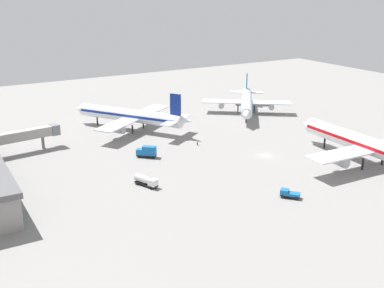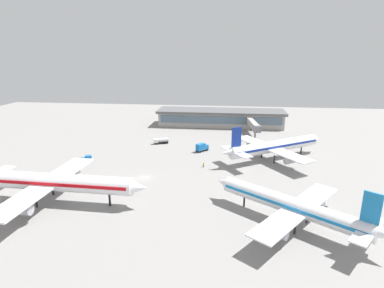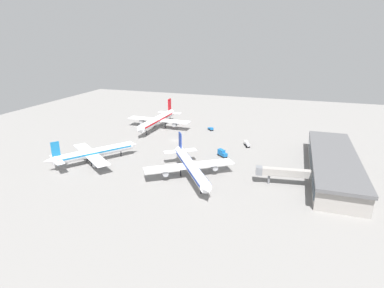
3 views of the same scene
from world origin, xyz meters
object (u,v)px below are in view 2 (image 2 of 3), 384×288
(pushback_tractor, at_px, (86,158))
(ground_crew_worker, at_px, (203,165))
(fuel_truck, at_px, (161,141))
(airplane_distant, at_px, (274,146))
(catering_truck, at_px, (202,147))
(airplane_at_gate, at_px, (53,182))
(airplane_taxiing, at_px, (293,206))

(pushback_tractor, xyz_separation_m, ground_crew_worker, (-43.45, 1.39, -0.12))
(fuel_truck, relative_size, pushback_tractor, 1.43)
(airplane_distant, bearing_deg, ground_crew_worker, 169.72)
(airplane_distant, relative_size, ground_crew_worker, 24.15)
(airplane_distant, bearing_deg, catering_truck, 131.66)
(airplane_at_gate, distance_m, pushback_tractor, 33.32)
(airplane_at_gate, height_order, ground_crew_worker, airplane_at_gate)
(airplane_at_gate, bearing_deg, airplane_distant, 35.85)
(airplane_taxiing, xyz_separation_m, catering_truck, (25.40, -53.53, -3.01))
(pushback_tractor, relative_size, ground_crew_worker, 2.75)
(pushback_tractor, bearing_deg, fuel_truck, 8.23)
(airplane_at_gate, relative_size, airplane_taxiing, 1.40)
(airplane_distant, height_order, pushback_tractor, airplane_distant)
(airplane_distant, bearing_deg, pushback_tractor, 153.94)
(airplane_taxiing, bearing_deg, fuel_truck, -18.46)
(airplane_at_gate, height_order, catering_truck, airplane_at_gate)
(airplane_taxiing, relative_size, ground_crew_worker, 21.68)
(airplane_distant, distance_m, catering_truck, 28.29)
(airplane_at_gate, xyz_separation_m, fuel_truck, (-16.35, -57.94, -4.20))
(airplane_at_gate, distance_m, catering_truck, 60.31)
(airplane_at_gate, distance_m, fuel_truck, 60.35)
(airplane_at_gate, relative_size, ground_crew_worker, 30.24)
(airplane_taxiing, xyz_separation_m, airplane_distant, (-1.81, -46.62, 0.42))
(airplane_taxiing, xyz_separation_m, ground_crew_worker, (23.26, -35.56, -3.86))
(airplane_at_gate, xyz_separation_m, pushback_tractor, (6.32, -32.39, -4.62))
(catering_truck, bearing_deg, airplane_distant, -63.37)
(airplane_taxiing, height_order, airplane_distant, airplane_distant)
(catering_truck, bearing_deg, airplane_at_gate, -174.67)
(fuel_truck, relative_size, ground_crew_worker, 3.92)
(airplane_distant, height_order, ground_crew_worker, airplane_distant)
(airplane_distant, xyz_separation_m, catering_truck, (27.21, -6.91, -3.43))
(airplane_at_gate, distance_m, ground_crew_worker, 48.60)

